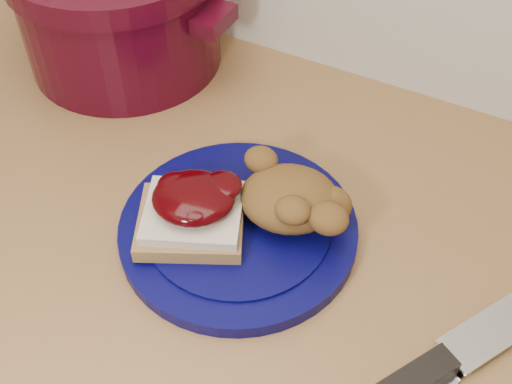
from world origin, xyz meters
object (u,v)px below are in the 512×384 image
at_px(plate, 238,229).
at_px(dutch_oven, 120,7).
at_px(chef_knife, 433,369).
at_px(pepper_grinder, 51,5).

xyz_separation_m(plate, dutch_oven, (-0.28, 0.20, 0.07)).
height_order(plate, chef_knife, chef_knife).
xyz_separation_m(plate, pepper_grinder, (-0.39, 0.19, 0.05)).
distance_m(chef_knife, dutch_oven, 0.57).
bearing_deg(dutch_oven, pepper_grinder, -173.35).
bearing_deg(chef_knife, dutch_oven, 93.43).
bearing_deg(pepper_grinder, plate, -25.98).
height_order(chef_knife, dutch_oven, dutch_oven).
relative_size(plate, chef_knife, 0.76).
xyz_separation_m(plate, chef_knife, (0.22, -0.06, 0.00)).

